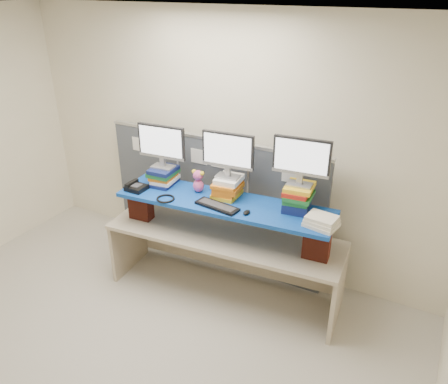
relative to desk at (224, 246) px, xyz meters
The scene contains 18 objects.
room 1.60m from the desk, 106.51° to the right, with size 5.00×4.00×2.80m.
cubicle_partition 0.64m from the desk, 129.89° to the left, with size 2.60×0.06×1.53m.
desk is the anchor object (origin of this frame).
brick_pier_left 0.98m from the desk, behind, with size 0.24×0.13×0.32m, color maroon.
brick_pier_right 0.98m from the desk, ahead, with size 0.24×0.13×0.32m, color maroon.
blue_board 0.49m from the desk, behind, with size 2.13×0.53×0.04m, color navy.
book_stack_left 0.96m from the desk, behind, with size 0.27×0.32×0.19m.
book_stack_center 0.62m from the desk, 100.79° to the left, with size 0.28×0.33×0.20m.
book_stack_right 0.94m from the desk, 14.88° to the left, with size 0.29×0.34×0.25m.
monitor_left 1.21m from the desk, behind, with size 0.52×0.16×0.45m.
monitor_center 0.97m from the desk, 100.61° to the left, with size 0.52×0.16×0.45m.
monitor_right 1.23m from the desk, 14.64° to the left, with size 0.52×0.16×0.45m.
keyboard 0.54m from the desk, 89.62° to the right, with size 0.45×0.20×0.03m.
mouse 0.62m from the desk, 22.04° to the right, with size 0.05×0.10×0.03m, color black.
desk_phone 1.08m from the desk, 167.78° to the right, with size 0.19×0.17×0.08m.
headset 0.77m from the desk, 155.65° to the right, with size 0.18×0.18×0.02m, color black.
plush_toy 0.71m from the desk, 168.46° to the left, with size 0.14×0.10×0.23m.
binder_stack 1.11m from the desk, ahead, with size 0.30×0.25×0.10m.
Camera 1 is at (2.16, -1.97, 3.01)m, focal length 35.00 mm.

